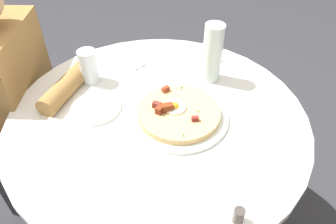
{
  "coord_description": "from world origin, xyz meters",
  "views": [
    {
      "loc": [
        -0.81,
        -0.06,
        1.48
      ],
      "look_at": [
        -0.01,
        -0.04,
        0.74
      ],
      "focal_mm": 35.18,
      "sensor_mm": 36.0,
      "label": 1
    }
  ],
  "objects_px": {
    "bread_plate": "(96,108)",
    "salt_shaker": "(214,55)",
    "pizza_plate": "(179,116)",
    "pepper_shaker": "(239,216)",
    "water_glass": "(89,66)",
    "person_seated": "(22,119)",
    "breakfast_pizza": "(178,112)",
    "knife": "(123,60)",
    "water_bottle": "(212,53)",
    "dining_table": "(158,149)",
    "fork": "(130,56)"
  },
  "relations": [
    {
      "from": "bread_plate",
      "to": "water_bottle",
      "type": "bearing_deg",
      "value": -64.64
    },
    {
      "from": "person_seated",
      "to": "pizza_plate",
      "type": "height_order",
      "value": "person_seated"
    },
    {
      "from": "bread_plate",
      "to": "fork",
      "type": "relative_size",
      "value": 0.94
    },
    {
      "from": "person_seated",
      "to": "pepper_shaker",
      "type": "xyz_separation_m",
      "value": [
        -0.58,
        -0.81,
        0.24
      ]
    },
    {
      "from": "bread_plate",
      "to": "salt_shaker",
      "type": "xyz_separation_m",
      "value": [
        0.32,
        -0.43,
        0.02
      ]
    },
    {
      "from": "knife",
      "to": "water_glass",
      "type": "height_order",
      "value": "water_glass"
    },
    {
      "from": "dining_table",
      "to": "pizza_plate",
      "type": "height_order",
      "value": "pizza_plate"
    },
    {
      "from": "pizza_plate",
      "to": "salt_shaker",
      "type": "bearing_deg",
      "value": -21.86
    },
    {
      "from": "dining_table",
      "to": "person_seated",
      "type": "xyz_separation_m",
      "value": [
        0.19,
        0.59,
        -0.04
      ]
    },
    {
      "from": "breakfast_pizza",
      "to": "fork",
      "type": "relative_size",
      "value": 1.52
    },
    {
      "from": "salt_shaker",
      "to": "dining_table",
      "type": "bearing_deg",
      "value": 148.02
    },
    {
      "from": "breakfast_pizza",
      "to": "salt_shaker",
      "type": "xyz_separation_m",
      "value": [
        0.35,
        -0.14,
        -0.0
      ]
    },
    {
      "from": "dining_table",
      "to": "knife",
      "type": "bearing_deg",
      "value": 26.13
    },
    {
      "from": "person_seated",
      "to": "breakfast_pizza",
      "type": "bearing_deg",
      "value": -107.05
    },
    {
      "from": "pepper_shaker",
      "to": "breakfast_pizza",
      "type": "bearing_deg",
      "value": 21.81
    },
    {
      "from": "dining_table",
      "to": "bread_plate",
      "type": "distance_m",
      "value": 0.28
    },
    {
      "from": "water_bottle",
      "to": "salt_shaker",
      "type": "xyz_separation_m",
      "value": [
        0.13,
        -0.02,
        -0.09
      ]
    },
    {
      "from": "fork",
      "to": "salt_shaker",
      "type": "distance_m",
      "value": 0.35
    },
    {
      "from": "breakfast_pizza",
      "to": "knife",
      "type": "height_order",
      "value": "breakfast_pizza"
    },
    {
      "from": "pizza_plate",
      "to": "water_glass",
      "type": "height_order",
      "value": "water_glass"
    },
    {
      "from": "person_seated",
      "to": "salt_shaker",
      "type": "distance_m",
      "value": 0.86
    },
    {
      "from": "dining_table",
      "to": "salt_shaker",
      "type": "xyz_separation_m",
      "value": [
        0.34,
        -0.21,
        0.19
      ]
    },
    {
      "from": "person_seated",
      "to": "breakfast_pizza",
      "type": "distance_m",
      "value": 0.74
    },
    {
      "from": "fork",
      "to": "water_bottle",
      "type": "xyz_separation_m",
      "value": [
        -0.13,
        -0.32,
        0.11
      ]
    },
    {
      "from": "bread_plate",
      "to": "water_bottle",
      "type": "distance_m",
      "value": 0.46
    },
    {
      "from": "breakfast_pizza",
      "to": "knife",
      "type": "xyz_separation_m",
      "value": [
        0.33,
        0.23,
        -0.02
      ]
    },
    {
      "from": "fork",
      "to": "pepper_shaker",
      "type": "relative_size",
      "value": 3.86
    },
    {
      "from": "pizza_plate",
      "to": "bread_plate",
      "type": "xyz_separation_m",
      "value": [
        0.03,
        0.28,
        -0.0
      ]
    },
    {
      "from": "dining_table",
      "to": "fork",
      "type": "height_order",
      "value": "fork"
    },
    {
      "from": "person_seated",
      "to": "salt_shaker",
      "type": "xyz_separation_m",
      "value": [
        0.15,
        -0.81,
        0.24
      ]
    },
    {
      "from": "knife",
      "to": "salt_shaker",
      "type": "bearing_deg",
      "value": -131.88
    },
    {
      "from": "pizza_plate",
      "to": "pepper_shaker",
      "type": "bearing_deg",
      "value": -158.42
    },
    {
      "from": "dining_table",
      "to": "breakfast_pizza",
      "type": "height_order",
      "value": "breakfast_pizza"
    },
    {
      "from": "water_glass",
      "to": "salt_shaker",
      "type": "distance_m",
      "value": 0.5
    },
    {
      "from": "pizza_plate",
      "to": "salt_shaker",
      "type": "xyz_separation_m",
      "value": [
        0.36,
        -0.14,
        0.02
      ]
    },
    {
      "from": "dining_table",
      "to": "water_glass",
      "type": "bearing_deg",
      "value": 54.33
    },
    {
      "from": "person_seated",
      "to": "knife",
      "type": "distance_m",
      "value": 0.51
    },
    {
      "from": "pizza_plate",
      "to": "salt_shaker",
      "type": "height_order",
      "value": "salt_shaker"
    },
    {
      "from": "fork",
      "to": "salt_shaker",
      "type": "xyz_separation_m",
      "value": [
        -0.0,
        -0.35,
        0.02
      ]
    },
    {
      "from": "salt_shaker",
      "to": "water_glass",
      "type": "bearing_deg",
      "value": 108.21
    },
    {
      "from": "bread_plate",
      "to": "breakfast_pizza",
      "type": "bearing_deg",
      "value": -96.91
    },
    {
      "from": "bread_plate",
      "to": "pepper_shaker",
      "type": "height_order",
      "value": "pepper_shaker"
    },
    {
      "from": "water_glass",
      "to": "water_bottle",
      "type": "bearing_deg",
      "value": -86.52
    },
    {
      "from": "knife",
      "to": "water_bottle",
      "type": "distance_m",
      "value": 0.38
    },
    {
      "from": "breakfast_pizza",
      "to": "pizza_plate",
      "type": "bearing_deg",
      "value": -107.88
    },
    {
      "from": "breakfast_pizza",
      "to": "salt_shaker",
      "type": "bearing_deg",
      "value": -22.16
    },
    {
      "from": "pepper_shaker",
      "to": "knife",
      "type": "bearing_deg",
      "value": 28.13
    },
    {
      "from": "dining_table",
      "to": "breakfast_pizza",
      "type": "relative_size",
      "value": 3.7
    },
    {
      "from": "water_glass",
      "to": "water_bottle",
      "type": "relative_size",
      "value": 0.58
    },
    {
      "from": "person_seated",
      "to": "salt_shaker",
      "type": "bearing_deg",
      "value": -79.45
    }
  ]
}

